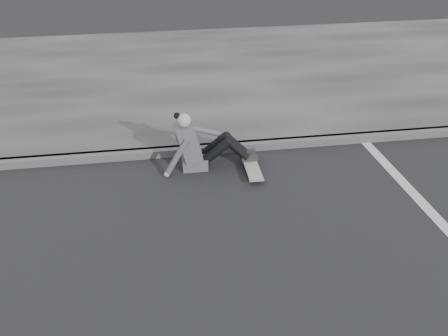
% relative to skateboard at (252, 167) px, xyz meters
% --- Properties ---
extents(ground, '(80.00, 80.00, 0.00)m').
position_rel_skateboard_xyz_m(ground, '(-1.19, -1.95, -0.07)').
color(ground, black).
rests_on(ground, ground).
extents(curb, '(24.00, 0.16, 0.12)m').
position_rel_skateboard_xyz_m(curb, '(-1.19, 0.63, -0.01)').
color(curb, '#474747').
rests_on(curb, ground).
extents(sidewalk, '(24.00, 6.00, 0.12)m').
position_rel_skateboard_xyz_m(sidewalk, '(-1.19, 3.65, -0.01)').
color(sidewalk, '#363636').
rests_on(sidewalk, ground).
extents(skateboard, '(0.20, 0.78, 0.09)m').
position_rel_skateboard_xyz_m(skateboard, '(0.00, 0.00, 0.00)').
color(skateboard, '#A1A19C').
rests_on(skateboard, ground).
extents(seated_woman, '(1.38, 0.46, 0.88)m').
position_rel_skateboard_xyz_m(seated_woman, '(-0.73, 0.25, 0.29)').
color(seated_woman, '#49494C').
rests_on(seated_woman, ground).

